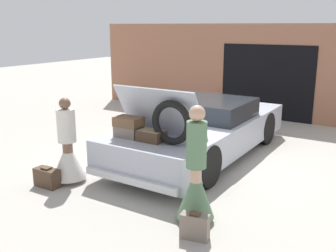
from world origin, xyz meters
TOP-DOWN VIEW (x-y plane):
  - ground_plane at (0.00, 0.00)m, footprint 40.00×40.00m
  - garage_wall_back at (0.00, 4.16)m, footprint 12.00×0.14m
  - car at (0.00, -0.02)m, footprint 1.99×5.12m
  - person_left at (-1.32, -2.63)m, footprint 0.62×0.62m
  - person_right at (1.32, -2.75)m, footprint 0.54×0.54m
  - suitcase_beside_left_person at (-1.47, -3.01)m, footprint 0.47×0.23m
  - suitcase_beside_right_person at (1.54, -3.16)m, footprint 0.40×0.23m

SIDE VIEW (x-z plane):
  - ground_plane at x=0.00m, z-range 0.00..0.00m
  - suitcase_beside_left_person at x=-1.47m, z-range -0.01..0.35m
  - suitcase_beside_right_person at x=1.54m, z-range -0.01..0.36m
  - person_left at x=-1.32m, z-range -0.22..1.31m
  - car at x=0.00m, z-range -0.29..1.43m
  - person_right at x=1.32m, z-range -0.24..1.47m
  - garage_wall_back at x=0.00m, z-range -0.01..2.79m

